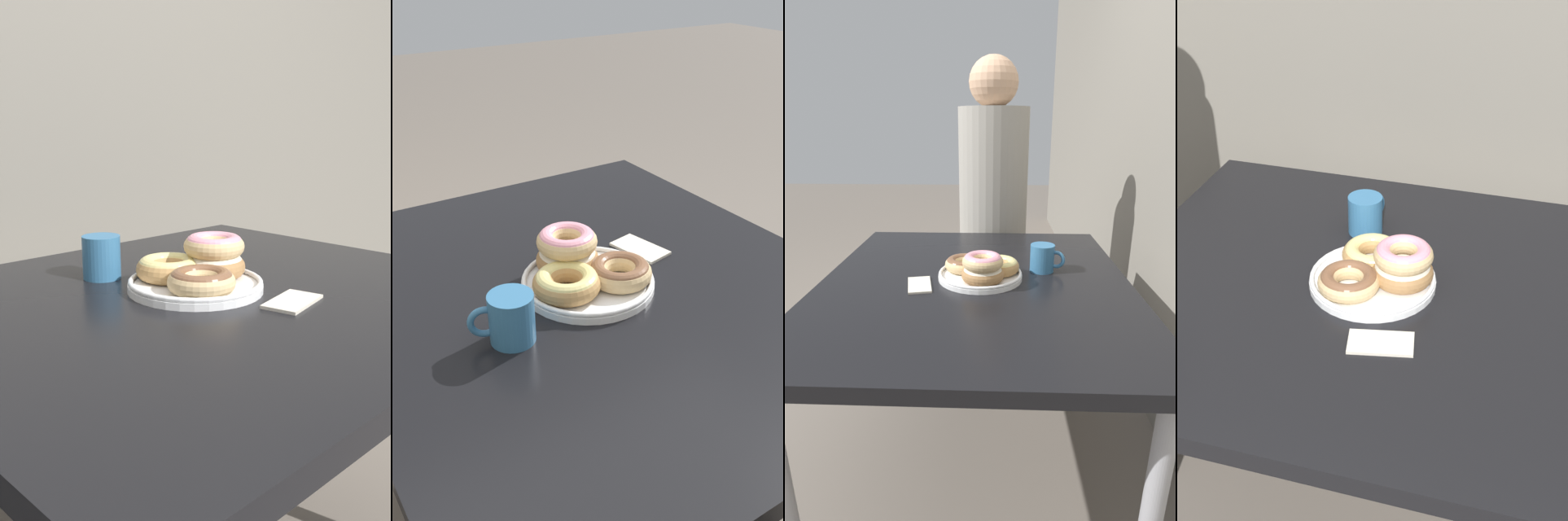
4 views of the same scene
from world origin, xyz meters
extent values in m
plane|color=#70665B|center=(0.00, 0.00, 0.00)|extent=(14.00, 14.00, 0.00)
cube|color=black|center=(0.00, 0.37, 0.71)|extent=(1.13, 0.96, 0.04)
cylinder|color=#99999E|center=(-0.50, -0.05, 0.34)|extent=(0.05, 0.05, 0.69)
cylinder|color=#99999E|center=(0.50, -0.05, 0.34)|extent=(0.05, 0.05, 0.69)
cylinder|color=#99999E|center=(-0.50, 0.80, 0.34)|extent=(0.05, 0.05, 0.69)
cylinder|color=#99999E|center=(0.50, 0.80, 0.34)|extent=(0.05, 0.05, 0.69)
cylinder|color=white|center=(-0.01, 0.39, 0.74)|extent=(0.27, 0.27, 0.01)
torus|color=white|center=(-0.01, 0.39, 0.75)|extent=(0.26, 0.26, 0.01)
torus|color=#9E7042|center=(0.05, 0.40, 0.77)|extent=(0.17, 0.17, 0.04)
torus|color=silver|center=(0.05, 0.40, 0.77)|extent=(0.16, 0.16, 0.03)
torus|color=#B2844C|center=(-0.02, 0.45, 0.76)|extent=(0.15, 0.15, 0.04)
torus|color=#E0D17F|center=(-0.02, 0.45, 0.77)|extent=(0.14, 0.14, 0.03)
torus|color=#D6B27A|center=(-0.04, 0.34, 0.76)|extent=(0.15, 0.15, 0.04)
torus|color=brown|center=(-0.04, 0.34, 0.77)|extent=(0.14, 0.14, 0.03)
torus|color=#D6B27A|center=(0.05, 0.40, 0.81)|extent=(0.13, 0.13, 0.04)
torus|color=pink|center=(0.05, 0.40, 0.81)|extent=(0.12, 0.12, 0.03)
cylinder|color=teal|center=(-0.08, 0.59, 0.77)|extent=(0.08, 0.08, 0.09)
cylinder|color=#382114|center=(-0.08, 0.59, 0.81)|extent=(0.07, 0.07, 0.00)
torus|color=teal|center=(-0.07, 0.64, 0.77)|extent=(0.03, 0.06, 0.06)
cube|color=black|center=(-0.79, 0.42, 0.34)|extent=(0.28, 0.20, 0.67)
cylinder|color=gray|center=(-0.75, 0.42, 0.97)|extent=(0.33, 0.33, 0.59)
sphere|color=tan|center=(-0.71, 0.42, 1.37)|extent=(0.22, 0.22, 0.22)
cube|color=beige|center=(0.06, 0.21, 0.73)|extent=(0.14, 0.09, 0.01)
camera|label=1|loc=(-0.77, -0.39, 1.05)|focal=40.00mm
camera|label=2|loc=(-0.84, 0.92, 1.34)|focal=40.00mm
camera|label=3|loc=(1.20, 0.44, 1.20)|focal=28.00mm
camera|label=4|loc=(0.34, -0.80, 1.61)|focal=50.00mm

